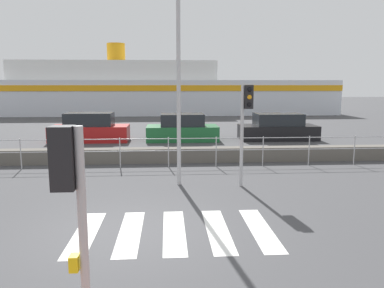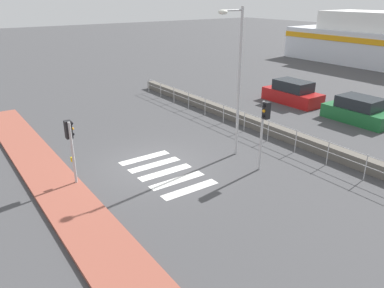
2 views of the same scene
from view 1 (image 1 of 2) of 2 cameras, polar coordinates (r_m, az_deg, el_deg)
The scene contains 11 objects.
ground_plane at distance 7.96m, azimuth -9.87°, elevation -13.15°, with size 160.00×160.00×0.00m, color #424244.
crosswalk at distance 7.92m, azimuth -2.73°, elevation -13.13°, with size 4.05×2.40×0.01m.
seawall at distance 14.56m, azimuth -7.05°, elevation -1.73°, with size 25.21×0.55×0.56m.
harbor_fence at distance 13.63m, azimuth -7.29°, elevation -0.56°, with size 22.73×0.04×1.10m.
traffic_light_near at distance 4.24m, azimuth -17.94°, elevation -6.90°, with size 0.34×0.32×2.57m.
traffic_light_far at distance 10.95m, azimuth 8.22°, elevation 4.75°, with size 0.34×0.32×2.98m.
streetlamp at distance 10.83m, azimuth -2.05°, elevation 14.27°, with size 0.32×1.29×6.44m.
ferry_boat at distance 39.01m, azimuth -6.33°, elevation 7.91°, with size 35.38×7.33×7.04m.
parked_car_red at distance 20.54m, azimuth -15.30°, elevation 2.20°, with size 4.05×1.73×1.52m.
parked_car_green at distance 20.14m, azimuth -1.50°, elevation 2.29°, with size 3.80×1.88×1.44m.
parked_car_black at distance 21.01m, azimuth 12.94°, elevation 2.33°, with size 4.14×1.83×1.43m.
Camera 1 is at (0.85, -7.33, 3.00)m, focal length 35.00 mm.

